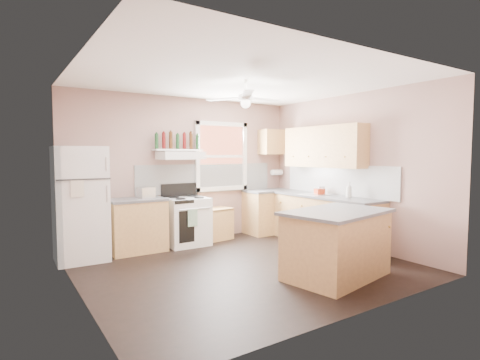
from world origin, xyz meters
TOP-DOWN VIEW (x-y plane):
  - floor at (0.00, 0.00)m, footprint 4.50×4.50m
  - ceiling at (0.00, 0.00)m, footprint 4.50×4.50m
  - wall_back at (0.00, 2.02)m, footprint 4.50×0.05m
  - wall_right at (2.27, 0.00)m, footprint 0.05×4.00m
  - wall_left at (-2.27, 0.00)m, footprint 0.05×4.00m
  - backsplash_back at (0.45, 1.99)m, footprint 2.90×0.03m
  - backsplash_right at (2.23, 0.30)m, footprint 0.03×2.60m
  - window_view at (0.75, 1.98)m, footprint 1.00×0.02m
  - window_frame at (0.75, 1.96)m, footprint 1.16×0.07m
  - refrigerator at (-1.95, 1.66)m, footprint 0.77×0.75m
  - base_cabinet_left at (-1.06, 1.70)m, footprint 0.90×0.60m
  - counter_left at (-1.06, 1.70)m, footprint 0.92×0.62m
  - toaster at (-0.90, 1.70)m, footprint 0.32×0.24m
  - stove at (-0.16, 1.66)m, footprint 0.74×0.66m
  - range_hood at (-0.23, 1.75)m, footprint 0.78×0.50m
  - bottle_shelf at (-0.23, 1.87)m, footprint 0.90×0.26m
  - cart at (0.48, 1.75)m, footprint 0.65×0.47m
  - base_cabinet_corner at (1.75, 1.70)m, footprint 1.00×0.60m
  - base_cabinet_right at (1.95, 0.30)m, footprint 0.60×2.20m
  - counter_corner at (1.75, 1.70)m, footprint 1.02×0.62m
  - counter_right at (1.94, 0.30)m, footprint 0.62×2.22m
  - sink at (1.94, 0.50)m, footprint 0.55×0.45m
  - faucet at (2.10, 0.50)m, footprint 0.03×0.03m
  - upper_cabinet_right at (2.08, 0.50)m, footprint 0.33×1.80m
  - upper_cabinet_corner at (1.95, 1.83)m, footprint 0.60×0.33m
  - paper_towel at (2.07, 1.86)m, footprint 0.26×0.12m
  - island at (0.75, -1.06)m, footprint 1.51×1.10m
  - island_top at (0.75, -1.06)m, footprint 1.60×1.20m
  - ceiling_fan_hub at (0.00, 0.00)m, footprint 0.20×0.20m
  - soap_bottle at (2.02, -0.17)m, footprint 0.11×0.11m
  - red_caddy at (2.04, 0.54)m, footprint 0.19×0.13m
  - wine_bottles at (-0.23, 1.87)m, footprint 0.86×0.06m

SIDE VIEW (x-z plane):
  - floor at x=0.00m, z-range 0.00..0.00m
  - cart at x=0.48m, z-range 0.00..0.61m
  - base_cabinet_left at x=-1.06m, z-range 0.00..0.86m
  - stove at x=-0.16m, z-range 0.00..0.86m
  - base_cabinet_corner at x=1.75m, z-range 0.00..0.86m
  - base_cabinet_right at x=1.95m, z-range 0.00..0.86m
  - island at x=0.75m, z-range 0.00..0.86m
  - counter_left at x=-1.06m, z-range 0.86..0.90m
  - counter_corner at x=1.75m, z-range 0.86..0.90m
  - counter_right at x=1.94m, z-range 0.86..0.90m
  - island_top at x=0.75m, z-range 0.86..0.90m
  - refrigerator at x=-1.95m, z-range 0.00..1.76m
  - sink at x=1.94m, z-range 0.88..0.91m
  - red_caddy at x=2.04m, z-range 0.90..1.00m
  - faucet at x=2.10m, z-range 0.90..1.04m
  - toaster at x=-0.90m, z-range 0.90..1.08m
  - soap_bottle at x=2.02m, z-range 0.90..1.17m
  - backsplash_back at x=0.45m, z-range 0.90..1.45m
  - backsplash_right at x=2.23m, z-range 0.90..1.45m
  - paper_towel at x=2.07m, z-range 1.19..1.31m
  - wall_back at x=0.00m, z-range 0.00..2.70m
  - wall_right at x=2.27m, z-range 0.00..2.70m
  - wall_left at x=-2.27m, z-range 0.00..2.70m
  - window_view at x=0.75m, z-range 1.00..2.20m
  - window_frame at x=0.75m, z-range 0.92..2.28m
  - range_hood at x=-0.23m, z-range 1.55..1.69m
  - bottle_shelf at x=-0.23m, z-range 1.71..1.73m
  - upper_cabinet_right at x=2.08m, z-range 1.40..2.16m
  - wine_bottles at x=-0.23m, z-range 1.72..2.03m
  - upper_cabinet_corner at x=1.95m, z-range 1.64..2.16m
  - ceiling_fan_hub at x=0.00m, z-range 2.41..2.49m
  - ceiling at x=0.00m, z-range 2.70..2.70m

